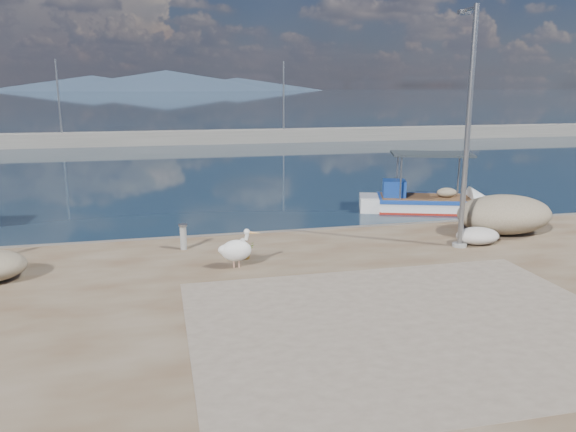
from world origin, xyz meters
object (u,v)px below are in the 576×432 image
Objects in this scene: boat_right at (427,205)px; bollard_near at (183,236)px; pelican at (237,250)px; lamp_post at (467,138)px.

bollard_near is (-10.66, -5.35, 0.70)m from boat_right.
boat_right is at bearing 41.56° from pelican.
pelican is 2.48m from bollard_near.
pelican is 7.46m from lamp_post.
boat_right is 8.18× the size of bollard_near.
lamp_post reaches higher than bollard_near.
boat_right is 11.97m from pelican.
pelican is at bearing -175.65° from lamp_post.
pelican is at bearing -123.05° from boat_right.
boat_right is 5.77× the size of pelican.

